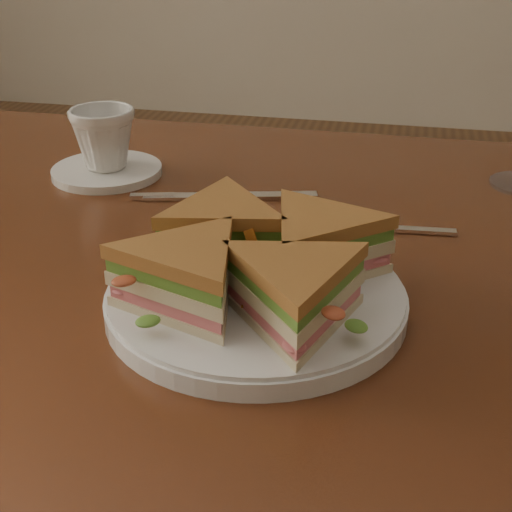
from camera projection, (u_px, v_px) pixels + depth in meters
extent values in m
cube|color=#38190C|center=(230.00, 263.00, 0.72)|extent=(1.20, 0.80, 0.04)
cylinder|color=silver|center=(256.00, 300.00, 0.60)|extent=(0.25, 0.25, 0.02)
cube|color=silver|center=(392.00, 230.00, 0.74)|extent=(0.13, 0.02, 0.00)
ellipsoid|color=silver|center=(301.00, 222.00, 0.75)|extent=(0.05, 0.03, 0.01)
cube|color=silver|center=(231.00, 197.00, 0.82)|extent=(0.20, 0.06, 0.00)
cube|color=silver|center=(152.00, 197.00, 0.82)|extent=(0.05, 0.02, 0.00)
cylinder|color=silver|center=(107.00, 171.00, 0.89)|extent=(0.14, 0.14, 0.01)
imported|color=silver|center=(104.00, 139.00, 0.87)|extent=(0.08, 0.08, 0.07)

